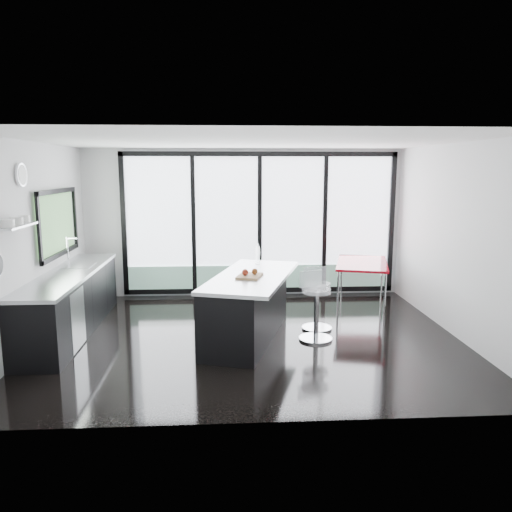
{
  "coord_description": "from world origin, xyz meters",
  "views": [
    {
      "loc": [
        -0.34,
        -6.97,
        2.43
      ],
      "look_at": [
        0.1,
        0.3,
        1.15
      ],
      "focal_mm": 35.0,
      "sensor_mm": 36.0,
      "label": 1
    }
  ],
  "objects": [
    {
      "name": "floor",
      "position": [
        0.0,
        0.0,
        0.0
      ],
      "size": [
        6.0,
        5.0,
        0.0
      ],
      "primitive_type": "cube",
      "color": "black",
      "rests_on": "ground"
    },
    {
      "name": "counter_cabinets",
      "position": [
        -2.67,
        0.4,
        0.46
      ],
      "size": [
        0.69,
        3.24,
        1.36
      ],
      "color": "black",
      "rests_on": "floor"
    },
    {
      "name": "wall_left",
      "position": [
        -2.97,
        0.27,
        1.56
      ],
      "size": [
        0.26,
        5.0,
        2.8
      ],
      "color": "silver",
      "rests_on": "ground"
    },
    {
      "name": "bar_stool_near",
      "position": [
        0.93,
        -0.18,
        0.38
      ],
      "size": [
        0.62,
        0.62,
        0.76
      ],
      "primitive_type": "cylinder",
      "rotation": [
        0.0,
        0.0,
        0.38
      ],
      "color": "silver",
      "rests_on": "floor"
    },
    {
      "name": "red_table",
      "position": [
        2.05,
        1.53,
        0.4
      ],
      "size": [
        1.22,
        1.67,
        0.8
      ],
      "primitive_type": "cube",
      "rotation": [
        0.0,
        0.0,
        -0.27
      ],
      "color": "#A10614",
      "rests_on": "floor"
    },
    {
      "name": "ceiling",
      "position": [
        0.0,
        0.0,
        2.8
      ],
      "size": [
        6.0,
        5.0,
        0.0
      ],
      "primitive_type": "cube",
      "color": "white",
      "rests_on": "wall_back"
    },
    {
      "name": "island",
      "position": [
        -0.05,
        -0.02,
        0.48
      ],
      "size": [
        1.6,
        2.49,
        1.22
      ],
      "color": "black",
      "rests_on": "floor"
    },
    {
      "name": "wall_back",
      "position": [
        0.27,
        2.47,
        1.27
      ],
      "size": [
        6.0,
        0.09,
        2.8
      ],
      "color": "silver",
      "rests_on": "ground"
    },
    {
      "name": "wall_front",
      "position": [
        0.0,
        -2.5,
        1.4
      ],
      "size": [
        6.0,
        0.0,
        2.8
      ],
      "primitive_type": "cube",
      "color": "silver",
      "rests_on": "ground"
    },
    {
      "name": "wall_right",
      "position": [
        3.0,
        0.0,
        1.4
      ],
      "size": [
        0.0,
        5.0,
        2.8
      ],
      "primitive_type": "cube",
      "color": "silver",
      "rests_on": "ground"
    },
    {
      "name": "bar_stool_far",
      "position": [
        1.04,
        0.31,
        0.36
      ],
      "size": [
        0.5,
        0.5,
        0.73
      ],
      "primitive_type": "cylinder",
      "rotation": [
        0.0,
        0.0,
        0.1
      ],
      "color": "silver",
      "rests_on": "floor"
    }
  ]
}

